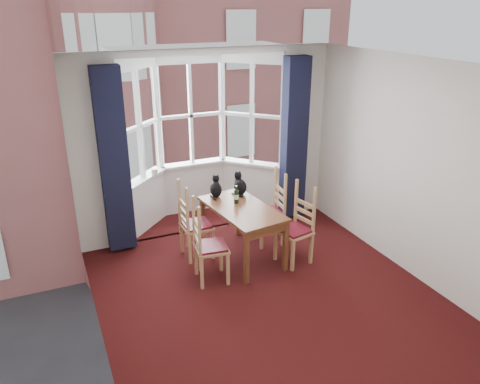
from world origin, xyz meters
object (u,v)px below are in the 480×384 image
cat_left (216,188)px  dining_table (242,214)px  chair_left_near (204,249)px  wine_bottle (236,196)px  chair_right_near (299,230)px  candle_short (156,172)px  chair_right_far (274,213)px  candle_tall (153,173)px  chair_left_far (190,227)px  cat_right (240,185)px

cat_left → dining_table: bearing=-71.1°
chair_left_near → wine_bottle: size_ratio=3.55×
chair_left_near → chair_right_near: 1.38m
chair_left_near → candle_short: 1.91m
chair_right_far → wine_bottle: (-0.64, -0.06, 0.41)m
chair_right_near → candle_tall: (-1.56, 1.84, 0.46)m
chair_right_far → candle_short: (-1.45, 1.23, 0.45)m
chair_right_far → wine_bottle: 0.76m
chair_right_far → chair_left_far: bearing=177.9°
chair_left_near → chair_right_far: (1.32, 0.62, 0.00)m
cat_right → cat_left: bearing=171.5°
chair_left_near → dining_table: bearing=28.7°
chair_left_near → chair_right_far: same height
cat_left → wine_bottle: size_ratio=1.25×
chair_left_near → cat_left: size_ratio=2.85×
chair_right_far → candle_short: candle_short is taller
chair_left_near → chair_left_far: same height
chair_left_far → cat_right: (0.84, 0.19, 0.43)m
chair_left_near → candle_short: candle_short is taller
wine_bottle → candle_tall: wine_bottle is taller
chair_right_far → cat_left: size_ratio=2.85×
dining_table → cat_left: bearing=108.9°
chair_left_far → cat_left: size_ratio=2.85×
dining_table → wine_bottle: size_ratio=5.44×
wine_bottle → candle_short: (-0.81, 1.30, 0.04)m
dining_table → wine_bottle: bearing=93.4°
candle_short → chair_left_near: bearing=-86.1°
chair_left_near → chair_right_far: 1.46m
chair_left_near → chair_right_near: same height
wine_bottle → candle_short: size_ratio=2.57×
chair_left_near → chair_left_far: size_ratio=1.00×
chair_left_near → candle_tall: size_ratio=7.86×
chair_right_near → wine_bottle: bearing=140.7°
wine_bottle → candle_tall: 1.53m
chair_right_far → cat_right: size_ratio=2.66×
wine_bottle → chair_left_far: bearing=170.3°
dining_table → chair_right_near: size_ratio=1.53×
chair_right_far → candle_tall: 1.98m
wine_bottle → candle_tall: size_ratio=2.22×
chair_left_far → cat_right: 0.96m
cat_left → chair_left_near: bearing=-119.5°
dining_table → wine_bottle: 0.28m
wine_bottle → candle_tall: (-0.86, 1.27, 0.05)m
dining_table → chair_left_near: (-0.69, -0.38, -0.19)m
cat_right → chair_left_far: bearing=-167.4°
chair_right_near → chair_left_far: bearing=153.2°
cat_right → chair_left_near: bearing=-135.5°
chair_right_far → cat_right: 0.67m
chair_right_far → cat_right: (-0.45, 0.24, 0.43)m
dining_table → cat_left: cat_left is taller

